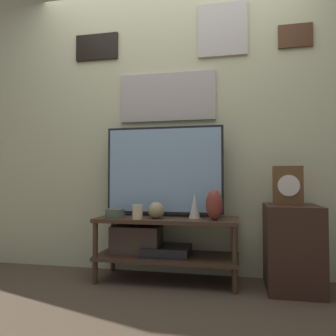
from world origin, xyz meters
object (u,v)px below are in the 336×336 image
television (164,170)px  candle_jar (137,212)px  vase_slim_bronze (195,206)px  vase_urn_stoneware (214,205)px  vase_round_glass (156,210)px  vase_wide_bowl (115,213)px  mantel_clock (288,185)px

television → candle_jar: bearing=-121.6°
vase_slim_bronze → vase_urn_stoneware: bearing=-26.6°
candle_jar → vase_round_glass: bearing=31.5°
vase_round_glass → vase_urn_stoneware: vase_urn_stoneware is taller
vase_urn_stoneware → vase_wide_bowl: bearing=-179.1°
vase_round_glass → vase_urn_stoneware: size_ratio=0.57×
vase_round_glass → mantel_clock: bearing=4.7°
vase_round_glass → mantel_clock: (0.98, 0.08, 0.19)m
television → vase_wide_bowl: 0.53m
vase_wide_bowl → candle_jar: bearing=-16.2°
vase_wide_bowl → candle_jar: 0.21m
candle_jar → vase_wide_bowl: bearing=163.8°
mantel_clock → vase_round_glass: bearing=-175.3°
vase_round_glass → candle_jar: bearing=-148.5°
vase_slim_bronze → vase_round_glass: bearing=-166.0°
television → vase_urn_stoneware: bearing=-22.6°
vase_slim_bronze → candle_jar: 0.44m
vase_wide_bowl → vase_urn_stoneware: size_ratio=0.67×
vase_round_glass → candle_jar: 0.15m
candle_jar → mantel_clock: size_ratio=0.38×
vase_slim_bronze → television: bearing=159.9°
candle_jar → vase_slim_bronze: bearing=19.8°
candle_jar → mantel_clock: bearing=8.2°
vase_slim_bronze → mantel_clock: 0.71m
vase_wide_bowl → vase_round_glass: size_ratio=1.17×
vase_urn_stoneware → candle_jar: bearing=-172.9°
vase_round_glass → candle_jar: size_ratio=1.18×
television → vase_urn_stoneware: (0.42, -0.18, -0.26)m
vase_slim_bronze → mantel_clock: size_ratio=0.68×
vase_urn_stoneware → mantel_clock: bearing=9.3°
vase_slim_bronze → vase_urn_stoneware: 0.18m
vase_round_glass → mantel_clock: size_ratio=0.45×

